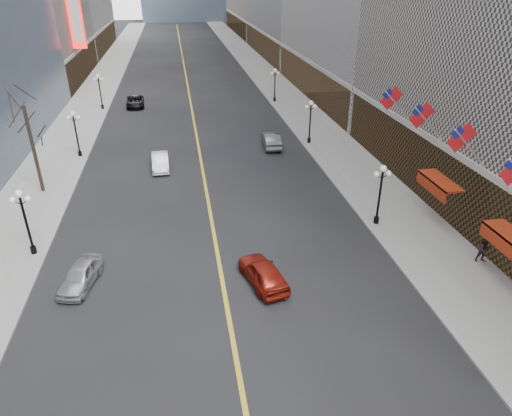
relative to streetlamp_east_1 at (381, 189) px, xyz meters
name	(u,v)px	position (x,y,z in m)	size (l,w,h in m)	color
sidewalk_east	(283,94)	(2.20, 40.00, -2.83)	(6.00, 230.00, 0.15)	gray
sidewalk_west	(90,102)	(-25.80, 40.00, -2.83)	(6.00, 230.00, 0.15)	gray
lane_line	(187,84)	(-11.80, 50.00, -2.89)	(0.25, 200.00, 0.02)	gold
streetlamp_east_1	(381,189)	(0.00, 0.00, 0.00)	(1.26, 0.44, 4.52)	black
streetlamp_east_2	(310,117)	(0.00, 18.00, 0.00)	(1.26, 0.44, 4.52)	black
streetlamp_east_3	(275,81)	(0.00, 36.00, 0.00)	(1.26, 0.44, 4.52)	black
streetlamp_west_1	(25,216)	(-23.60, 0.00, 0.00)	(1.26, 0.44, 4.52)	black
streetlamp_west_2	(75,129)	(-23.60, 18.00, 0.00)	(1.26, 0.44, 4.52)	black
streetlamp_west_3	(100,88)	(-23.60, 36.00, 0.00)	(1.26, 0.44, 4.52)	black
flag_3	(464,140)	(3.51, -3.00, 4.39)	(2.87, 0.12, 2.87)	#B2B2B7
flag_4	(423,117)	(3.51, 2.00, 4.39)	(2.87, 0.12, 2.87)	#B2B2B7
flag_5	(393,100)	(3.51, 7.00, 4.39)	(2.87, 0.12, 2.87)	#B2B2B7
awning_b	(511,240)	(4.30, -8.00, 0.18)	(1.40, 4.00, 0.93)	maroon
awning_c	(438,182)	(4.30, 0.00, 0.18)	(1.40, 4.00, 0.93)	maroon
theatre_marquee	(74,6)	(-27.68, 50.00, 9.10)	(2.00, 0.55, 12.00)	red
tree_west_far	(27,120)	(-25.30, 10.00, 3.34)	(3.60, 3.60, 7.92)	#2D231C
car_nb_near	(80,276)	(-20.01, -3.90, -2.22)	(1.61, 4.00, 1.36)	#B5B8BD
car_nb_mid	(160,162)	(-15.64, 13.61, -2.20)	(1.50, 4.29, 1.41)	white
car_nb_far	(135,102)	(-19.34, 36.87, -2.20)	(2.32, 5.03, 1.40)	black
car_sb_mid	(263,273)	(-9.44, -5.54, -2.15)	(1.78, 4.41, 1.50)	maroon
car_sb_far	(271,140)	(-4.22, 17.73, -2.13)	(1.63, 4.67, 1.54)	#55595D
ped_east_walk	(485,249)	(4.60, -5.87, -1.85)	(0.87, 0.48, 1.80)	black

